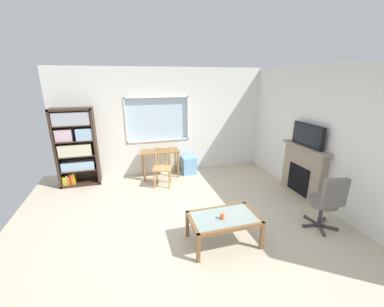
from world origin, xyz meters
TOP-DOWN VIEW (x-y plane):
  - ground at (0.00, 0.00)m, footprint 6.35×5.97m
  - wall_back_with_window at (0.02, 2.49)m, footprint 5.35×0.15m
  - wall_right at (2.73, 0.00)m, footprint 0.12×5.17m
  - bookshelf at (-2.14, 2.24)m, footprint 0.90×0.38m
  - desk_under_window at (-0.20, 2.14)m, footprint 0.96×0.43m
  - wooden_chair at (-0.22, 1.62)m, footprint 0.52×0.50m
  - plastic_drawer_unit at (0.57, 2.19)m, footprint 0.35×0.40m
  - fireplace at (2.58, 0.26)m, footprint 0.26×1.19m
  - tv at (2.56, 0.26)m, footprint 0.06×0.83m
  - office_chair at (2.11, -0.87)m, footprint 0.58×0.59m
  - coffee_table at (0.34, -0.71)m, footprint 1.05×0.64m
  - sippy_cup at (0.30, -0.75)m, footprint 0.07×0.07m

SIDE VIEW (x-z plane):
  - ground at x=0.00m, z-range -0.02..0.00m
  - plastic_drawer_unit at x=0.57m, z-range 0.00..0.46m
  - coffee_table at x=0.34m, z-range 0.17..0.62m
  - wooden_chair at x=-0.22m, z-range 0.01..0.91m
  - sippy_cup at x=0.30m, z-range 0.46..0.55m
  - office_chair at x=2.11m, z-range 0.05..1.05m
  - fireplace at x=2.58m, z-range 0.00..1.14m
  - desk_under_window at x=-0.20m, z-range 0.23..0.95m
  - bookshelf at x=-2.14m, z-range 0.09..1.94m
  - wall_back_with_window at x=0.02m, z-range -0.01..2.72m
  - wall_right at x=2.73m, z-range 0.00..2.73m
  - tv at x=2.56m, z-range 1.13..1.60m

